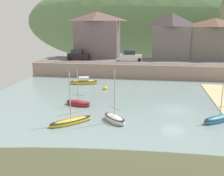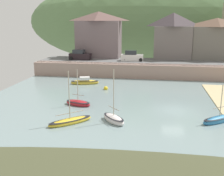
{
  "view_description": "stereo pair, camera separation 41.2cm",
  "coord_description": "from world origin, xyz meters",
  "px_view_note": "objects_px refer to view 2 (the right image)",
  "views": [
    {
      "loc": [
        -2.69,
        -29.77,
        9.86
      ],
      "look_at": [
        -7.33,
        1.44,
        1.89
      ],
      "focal_mm": 43.35,
      "sensor_mm": 36.0,
      "label": 1
    },
    {
      "loc": [
        -2.28,
        -29.71,
        9.86
      ],
      "look_at": [
        -7.33,
        1.44,
        1.89
      ],
      "focal_mm": 43.35,
      "sensor_mm": 36.0,
      "label": 2
    }
  ],
  "objects_px": {
    "waterfront_building_left": "(99,34)",
    "parked_car_by_wall": "(132,57)",
    "waterfront_building_right": "(216,39)",
    "mooring_buoy": "(106,88)",
    "sailboat_nearest_shore": "(78,103)",
    "parked_car_near_slipway": "(80,55)",
    "sailboat_white_hull": "(219,119)",
    "motorboat_with_cabin": "(85,82)",
    "waterfront_building_centre": "(173,35)",
    "dinghy_open_wooden": "(70,121)",
    "sailboat_tall_mast": "(114,119)"
  },
  "relations": [
    {
      "from": "waterfront_building_left",
      "to": "parked_car_by_wall",
      "type": "xyz_separation_m",
      "value": [
        7.22,
        -4.5,
        -3.82
      ]
    },
    {
      "from": "waterfront_building_right",
      "to": "parked_car_by_wall",
      "type": "distance_m",
      "value": 16.56
    },
    {
      "from": "parked_car_by_wall",
      "to": "mooring_buoy",
      "type": "bearing_deg",
      "value": -103.83
    },
    {
      "from": "sailboat_nearest_shore",
      "to": "parked_car_near_slipway",
      "type": "distance_m",
      "value": 21.65
    },
    {
      "from": "waterfront_building_left",
      "to": "sailboat_white_hull",
      "type": "relative_size",
      "value": 2.23
    },
    {
      "from": "parked_car_near_slipway",
      "to": "motorboat_with_cabin",
      "type": "bearing_deg",
      "value": -64.49
    },
    {
      "from": "waterfront_building_left",
      "to": "sailboat_white_hull",
      "type": "bearing_deg",
      "value": -57.31
    },
    {
      "from": "parked_car_by_wall",
      "to": "sailboat_nearest_shore",
      "type": "bearing_deg",
      "value": -104.74
    },
    {
      "from": "mooring_buoy",
      "to": "sailboat_white_hull",
      "type": "bearing_deg",
      "value": -38.68
    },
    {
      "from": "sailboat_white_hull",
      "to": "parked_car_near_slipway",
      "type": "bearing_deg",
      "value": 94.31
    },
    {
      "from": "waterfront_building_left",
      "to": "sailboat_nearest_shore",
      "type": "distance_m",
      "value": 26.25
    },
    {
      "from": "waterfront_building_centre",
      "to": "sailboat_white_hull",
      "type": "relative_size",
      "value": 2.16
    },
    {
      "from": "waterfront_building_centre",
      "to": "sailboat_white_hull",
      "type": "bearing_deg",
      "value": -83.18
    },
    {
      "from": "motorboat_with_cabin",
      "to": "parked_car_near_slipway",
      "type": "xyz_separation_m",
      "value": [
        -3.51,
        9.9,
        2.88
      ]
    },
    {
      "from": "waterfront_building_centre",
      "to": "waterfront_building_right",
      "type": "xyz_separation_m",
      "value": [
        8.09,
        0.0,
        -0.52
      ]
    },
    {
      "from": "parked_car_by_wall",
      "to": "waterfront_building_centre",
      "type": "bearing_deg",
      "value": 28.42
    },
    {
      "from": "motorboat_with_cabin",
      "to": "sailboat_white_hull",
      "type": "bearing_deg",
      "value": -52.13
    },
    {
      "from": "dinghy_open_wooden",
      "to": "parked_car_near_slipway",
      "type": "height_order",
      "value": "dinghy_open_wooden"
    },
    {
      "from": "waterfront_building_right",
      "to": "sailboat_tall_mast",
      "type": "bearing_deg",
      "value": -116.79
    },
    {
      "from": "sailboat_nearest_shore",
      "to": "parked_car_near_slipway",
      "type": "xyz_separation_m",
      "value": [
        -5.55,
        20.72,
        2.94
      ]
    },
    {
      "from": "sailboat_white_hull",
      "to": "waterfront_building_right",
      "type": "bearing_deg",
      "value": 43.39
    },
    {
      "from": "waterfront_building_right",
      "to": "sailboat_nearest_shore",
      "type": "relative_size",
      "value": 2.06
    },
    {
      "from": "sailboat_nearest_shore",
      "to": "sailboat_white_hull",
      "type": "relative_size",
      "value": 1.09
    },
    {
      "from": "sailboat_tall_mast",
      "to": "mooring_buoy",
      "type": "distance_m",
      "value": 12.88
    },
    {
      "from": "waterfront_building_right",
      "to": "sailboat_tall_mast",
      "type": "height_order",
      "value": "waterfront_building_right"
    },
    {
      "from": "dinghy_open_wooden",
      "to": "sailboat_nearest_shore",
      "type": "bearing_deg",
      "value": 56.01
    },
    {
      "from": "dinghy_open_wooden",
      "to": "parked_car_by_wall",
      "type": "relative_size",
      "value": 1.29
    },
    {
      "from": "waterfront_building_right",
      "to": "sailboat_nearest_shore",
      "type": "distance_m",
      "value": 32.85
    },
    {
      "from": "waterfront_building_right",
      "to": "mooring_buoy",
      "type": "height_order",
      "value": "waterfront_building_right"
    },
    {
      "from": "waterfront_building_centre",
      "to": "mooring_buoy",
      "type": "xyz_separation_m",
      "value": [
        -10.13,
        -17.43,
        -6.73
      ]
    },
    {
      "from": "parked_car_near_slipway",
      "to": "parked_car_by_wall",
      "type": "xyz_separation_m",
      "value": [
        10.06,
        0.0,
        0.0
      ]
    },
    {
      "from": "waterfront_building_left",
      "to": "parked_car_near_slipway",
      "type": "distance_m",
      "value": 6.55
    },
    {
      "from": "parked_car_by_wall",
      "to": "mooring_buoy",
      "type": "height_order",
      "value": "parked_car_by_wall"
    },
    {
      "from": "waterfront_building_right",
      "to": "parked_car_near_slipway",
      "type": "relative_size",
      "value": 2.16
    },
    {
      "from": "waterfront_building_left",
      "to": "motorboat_with_cabin",
      "type": "height_order",
      "value": "waterfront_building_left"
    },
    {
      "from": "sailboat_white_hull",
      "to": "parked_car_by_wall",
      "type": "distance_m",
      "value": 26.29
    },
    {
      "from": "waterfront_building_left",
      "to": "sailboat_white_hull",
      "type": "distance_m",
      "value": 34.23
    },
    {
      "from": "sailboat_white_hull",
      "to": "parked_car_by_wall",
      "type": "height_order",
      "value": "parked_car_by_wall"
    },
    {
      "from": "waterfront_building_left",
      "to": "waterfront_building_centre",
      "type": "distance_m",
      "value": 14.75
    },
    {
      "from": "waterfront_building_right",
      "to": "dinghy_open_wooden",
      "type": "xyz_separation_m",
      "value": [
        -19.26,
        -31.01,
        -6.15
      ]
    },
    {
      "from": "sailboat_tall_mast",
      "to": "parked_car_near_slipway",
      "type": "distance_m",
      "value": 27.69
    },
    {
      "from": "parked_car_near_slipway",
      "to": "dinghy_open_wooden",
      "type": "bearing_deg",
      "value": -70.42
    },
    {
      "from": "waterfront_building_left",
      "to": "mooring_buoy",
      "type": "height_order",
      "value": "waterfront_building_left"
    },
    {
      "from": "motorboat_with_cabin",
      "to": "parked_car_near_slipway",
      "type": "distance_m",
      "value": 10.89
    },
    {
      "from": "sailboat_white_hull",
      "to": "sailboat_nearest_shore",
      "type": "bearing_deg",
      "value": 131.79
    },
    {
      "from": "sailboat_tall_mast",
      "to": "parked_car_near_slipway",
      "type": "xyz_separation_m",
      "value": [
        -10.57,
        25.43,
        2.89
      ]
    },
    {
      "from": "waterfront_building_left",
      "to": "dinghy_open_wooden",
      "type": "bearing_deg",
      "value": -83.42
    },
    {
      "from": "dinghy_open_wooden",
      "to": "sailboat_nearest_shore",
      "type": "distance_m",
      "value": 5.85
    },
    {
      "from": "motorboat_with_cabin",
      "to": "mooring_buoy",
      "type": "xyz_separation_m",
      "value": [
        3.95,
        -3.03,
        -0.14
      ]
    },
    {
      "from": "waterfront_building_left",
      "to": "parked_car_near_slipway",
      "type": "relative_size",
      "value": 2.14
    }
  ]
}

